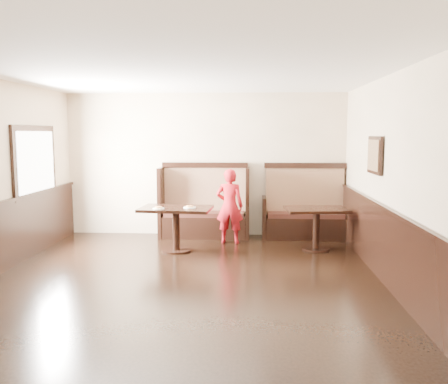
# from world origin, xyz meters

# --- Properties ---
(ground) EXTENTS (7.00, 7.00, 0.00)m
(ground) POSITION_xyz_m (0.00, 0.00, 0.00)
(ground) COLOR black
(ground) RESTS_ON ground
(room_shell) EXTENTS (7.00, 7.00, 7.00)m
(room_shell) POSITION_xyz_m (-0.30, 0.28, 0.67)
(room_shell) COLOR beige
(room_shell) RESTS_ON ground
(booth_main) EXTENTS (1.75, 0.72, 1.45)m
(booth_main) POSITION_xyz_m (0.00, 3.30, 0.53)
(booth_main) COLOR black
(booth_main) RESTS_ON ground
(booth_neighbor) EXTENTS (1.65, 0.72, 1.45)m
(booth_neighbor) POSITION_xyz_m (1.95, 3.29, 0.48)
(booth_neighbor) COLOR black
(booth_neighbor) RESTS_ON ground
(table_main) EXTENTS (1.25, 0.84, 0.76)m
(table_main) POSITION_xyz_m (-0.37, 2.09, 0.59)
(table_main) COLOR black
(table_main) RESTS_ON ground
(table_neighbor) EXTENTS (1.11, 0.78, 0.73)m
(table_neighbor) POSITION_xyz_m (2.04, 2.34, 0.55)
(table_neighbor) COLOR black
(table_neighbor) RESTS_ON ground
(child) EXTENTS (0.53, 0.37, 1.38)m
(child) POSITION_xyz_m (0.52, 2.76, 0.69)
(child) COLOR #A5111A
(child) RESTS_ON ground
(pizza_plate_left) EXTENTS (0.20, 0.20, 0.04)m
(pizza_plate_left) POSITION_xyz_m (-0.64, 1.92, 0.78)
(pizza_plate_left) COLOR white
(pizza_plate_left) RESTS_ON table_main
(pizza_plate_right) EXTENTS (0.22, 0.22, 0.04)m
(pizza_plate_right) POSITION_xyz_m (-0.13, 2.05, 0.78)
(pizza_plate_right) COLOR white
(pizza_plate_right) RESTS_ON table_main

